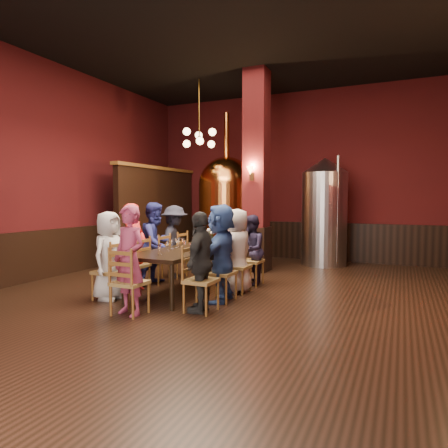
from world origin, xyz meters
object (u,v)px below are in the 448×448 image
at_px(steel_vessel, 324,212).
at_px(person_2, 156,243).
at_px(rose_vase, 211,233).
at_px(person_0, 109,256).
at_px(person_1, 134,247).
at_px(dining_table, 185,253).
at_px(copper_kettle, 227,207).

bearing_deg(steel_vessel, person_2, -126.09).
bearing_deg(person_2, rose_vase, -51.68).
bearing_deg(steel_vessel, rose_vase, -120.79).
height_order(person_0, person_2, person_2).
bearing_deg(rose_vase, person_1, -123.41).
xyz_separation_m(dining_table, person_2, (-0.85, 0.34, 0.10)).
height_order(person_2, copper_kettle, copper_kettle).
distance_m(steel_vessel, rose_vase, 3.35).
xyz_separation_m(person_1, copper_kettle, (0.05, 3.94, 0.64)).
relative_size(dining_table, person_0, 1.68).
relative_size(person_2, copper_kettle, 0.40).
xyz_separation_m(person_1, person_2, (0.01, 0.66, 0.01)).
bearing_deg(dining_table, person_0, -130.36).
distance_m(person_1, steel_vessel, 4.94).
xyz_separation_m(person_2, copper_kettle, (0.04, 3.28, 0.63)).
xyz_separation_m(person_2, steel_vessel, (2.57, 3.52, 0.53)).
relative_size(person_1, rose_vase, 4.98).
height_order(person_2, steel_vessel, steel_vessel).
xyz_separation_m(person_0, steel_vessel, (2.58, 4.85, 0.60)).
distance_m(person_1, person_2, 0.66).
height_order(dining_table, rose_vase, rose_vase).
relative_size(copper_kettle, rose_vase, 12.42).
xyz_separation_m(person_0, copper_kettle, (0.06, 4.61, 0.70)).
height_order(copper_kettle, rose_vase, copper_kettle).
relative_size(person_1, person_2, 0.99).
bearing_deg(rose_vase, copper_kettle, 107.32).
height_order(person_0, rose_vase, person_0).
height_order(steel_vessel, rose_vase, steel_vessel).
bearing_deg(person_1, person_2, -8.06).
xyz_separation_m(person_0, person_1, (0.01, 0.67, 0.06)).
relative_size(dining_table, steel_vessel, 0.92).
bearing_deg(dining_table, steel_vessel, 66.70).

